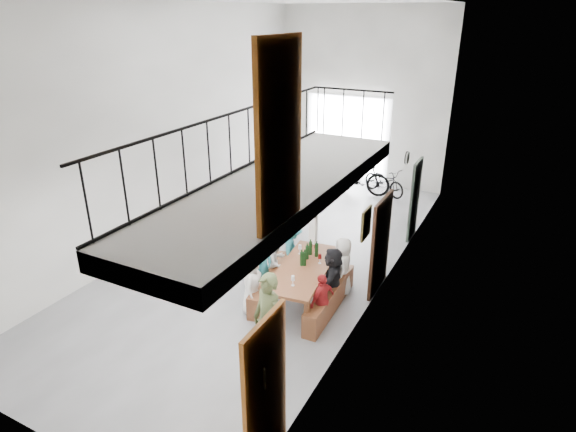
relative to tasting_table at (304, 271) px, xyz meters
The scene contains 24 objects.
floor 2.29m from the tasting_table, 136.66° to the left, with size 12.00×12.00×0.00m, color slate.
room_walls 3.58m from the tasting_table, 136.66° to the left, with size 12.00×12.00×12.00m.
gateway_portal 7.72m from the tasting_table, 104.92° to the left, with size 2.80×0.08×2.80m, color white.
right_wall_decor 1.57m from the tasting_table, 18.53° to the right, with size 0.07×8.28×5.07m.
balcony 2.81m from the tasting_table, 76.34° to the right, with size 1.52×5.62×4.00m.
tasting_table is the anchor object (origin of this frame).
bench_inner 0.86m from the tasting_table, behind, with size 0.32×2.01×0.46m, color brown.
bench_wall 0.72m from the tasting_table, ahead, with size 0.27×2.08×0.48m, color brown.
tableware 0.36m from the tasting_table, 97.73° to the left, with size 0.58×1.40×0.35m.
side_bench 4.35m from the tasting_table, 160.57° to the left, with size 0.36×1.65×0.46m, color brown.
oak_barrel 6.82m from the tasting_table, 124.92° to the left, with size 0.56×0.56×0.83m.
serving_counter 7.88m from the tasting_table, 115.00° to the left, with size 2.03×0.56×1.07m, color #371C0E.
counter_bottles 7.90m from the tasting_table, 115.00° to the left, with size 1.79×0.11×0.28m.
guest_left_a 1.02m from the tasting_table, 136.38° to the right, with size 0.59×0.38×1.21m, color white.
guest_left_b 0.84m from the tasting_table, behind, with size 0.45×0.29×1.23m, color teal.
guest_left_c 0.84m from the tasting_table, 158.05° to the left, with size 0.55×0.43×1.14m, color white.
guest_left_d 1.22m from the tasting_table, 127.05° to the left, with size 0.74×0.43×1.15m, color teal.
guest_right_a 0.79m from the tasting_table, 38.62° to the right, with size 0.61×0.25×1.04m, color #B01E21.
guest_right_b 0.57m from the tasting_table, 19.31° to the left, with size 1.14×0.36×1.23m, color black.
guest_right_c 0.89m from the tasting_table, 53.44° to the left, with size 0.59×0.38×1.21m, color white.
host_standing 1.86m from the tasting_table, 81.82° to the right, with size 0.59×0.39×1.63m, color #4B5530.
potted_plant 2.42m from the tasting_table, 68.47° to the left, with size 0.37×0.32×0.42m, color #154415.
bicycle_near 6.72m from the tasting_table, 93.60° to the left, with size 0.56×1.61×0.84m, color black.
bicycle_far 6.42m from the tasting_table, 99.81° to the left, with size 0.53×1.88×1.13m, color black.
Camera 1 is at (4.99, -8.75, 5.26)m, focal length 30.00 mm.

